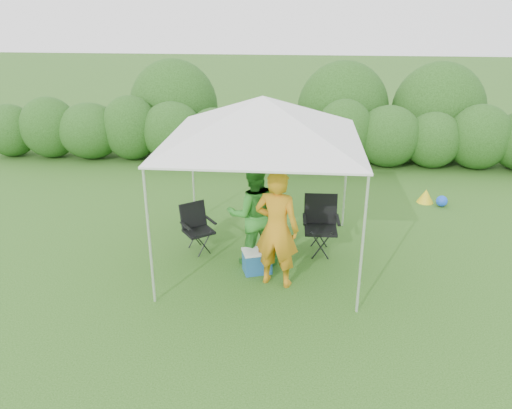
# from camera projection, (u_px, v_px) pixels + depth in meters

# --- Properties ---
(ground) EXTENTS (70.00, 70.00, 0.00)m
(ground) POSITION_uv_depth(u_px,v_px,m) (260.00, 272.00, 8.30)
(ground) COLOR #34631F
(hedge) EXTENTS (16.80, 1.53, 1.80)m
(hedge) POSITION_uv_depth(u_px,v_px,m) (282.00, 134.00, 13.50)
(hedge) COLOR #27551A
(hedge) RESTS_ON ground
(canopy) EXTENTS (3.10, 3.10, 2.83)m
(canopy) POSITION_uv_depth(u_px,v_px,m) (263.00, 119.00, 7.82)
(canopy) COLOR silver
(canopy) RESTS_ON ground
(chair_right) EXTENTS (0.65, 0.59, 1.03)m
(chair_right) POSITION_uv_depth(u_px,v_px,m) (321.00, 221.00, 8.82)
(chair_right) COLOR black
(chair_right) RESTS_ON ground
(chair_left) EXTENTS (0.68, 0.68, 0.86)m
(chair_left) POSITION_uv_depth(u_px,v_px,m) (196.00, 224.00, 8.89)
(chair_left) COLOR black
(chair_left) RESTS_ON ground
(man) EXTENTS (0.79, 0.62, 1.91)m
(man) POSITION_uv_depth(u_px,v_px,m) (277.00, 229.00, 7.62)
(man) COLOR orange
(man) RESTS_ON ground
(woman) EXTENTS (1.03, 0.89, 1.81)m
(woman) POSITION_uv_depth(u_px,v_px,m) (253.00, 214.00, 8.28)
(woman) COLOR #30832A
(woman) RESTS_ON ground
(cooler) EXTENTS (0.55, 0.47, 0.39)m
(cooler) POSITION_uv_depth(u_px,v_px,m) (257.00, 261.00, 8.25)
(cooler) COLOR #1E538B
(cooler) RESTS_ON ground
(bottle) EXTENTS (0.07, 0.07, 0.26)m
(bottle) POSITION_uv_depth(u_px,v_px,m) (261.00, 245.00, 8.08)
(bottle) COLOR #592D0C
(bottle) RESTS_ON cooler
(lawn_toy) EXTENTS (0.61, 0.51, 0.30)m
(lawn_toy) POSITION_uv_depth(u_px,v_px,m) (430.00, 197.00, 11.04)
(lawn_toy) COLOR yellow
(lawn_toy) RESTS_ON ground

